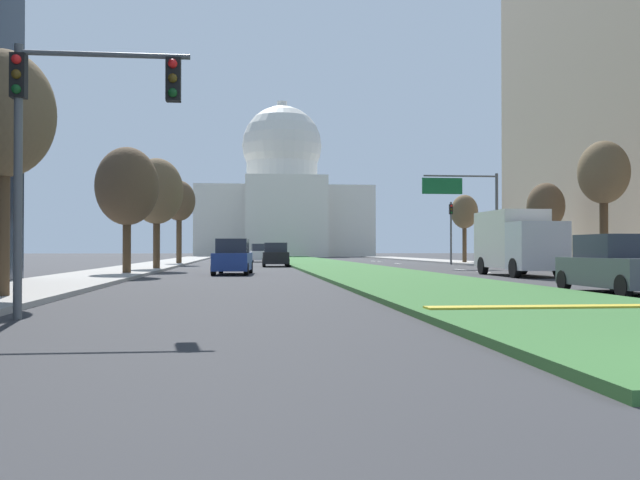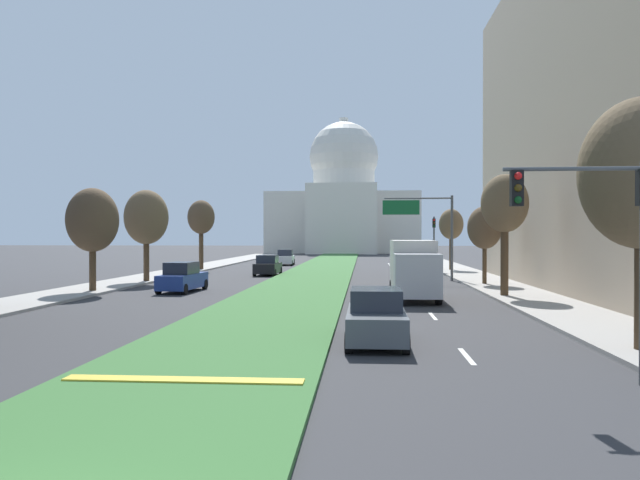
{
  "view_description": "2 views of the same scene",
  "coord_description": "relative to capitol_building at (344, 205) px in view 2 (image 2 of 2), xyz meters",
  "views": [
    {
      "loc": [
        -6.34,
        -5.56,
        1.33
      ],
      "look_at": [
        0.09,
        54.72,
        2.08
      ],
      "focal_mm": 39.1,
      "sensor_mm": 36.0,
      "label": 1
    },
    {
      "loc": [
        4.16,
        -5.67,
        3.51
      ],
      "look_at": [
        0.33,
        46.38,
        3.06
      ],
      "focal_mm": 33.79,
      "sensor_mm": 36.0,
      "label": 2
    }
  ],
  "objects": [
    {
      "name": "ground_plane",
      "position": [
        0.0,
        -57.76,
        -9.63
      ],
      "size": [
        260.0,
        260.0,
        0.0
      ],
      "primitive_type": "plane",
      "color": "#333335"
    },
    {
      "name": "grass_median",
      "position": [
        0.0,
        -63.61,
        -9.56
      ],
      "size": [
        6.22,
        105.28,
        0.14
      ],
      "primitive_type": "cube",
      "color": "#386B33",
      "rests_on": "ground_plane"
    },
    {
      "name": "median_curb_nose",
      "position": [
        0.0,
        -108.33,
        -9.47
      ],
      "size": [
        5.6,
        0.5,
        0.04
      ],
      "primitive_type": "cube",
      "color": "gold",
      "rests_on": "grass_median"
    },
    {
      "name": "lane_dashes_right",
      "position": [
        7.12,
        -74.98,
        -9.63
      ],
      "size": [
        0.16,
        57.82,
        0.01
      ],
      "color": "silver",
      "rests_on": "ground_plane"
    },
    {
      "name": "sidewalk_left",
      "position": [
        -13.12,
        -69.45,
        -9.56
      ],
      "size": [
        4.0,
        105.28,
        0.15
      ],
      "primitive_type": "cube",
      "color": "#9E9991",
      "rests_on": "ground_plane"
    },
    {
      "name": "sidewalk_right",
      "position": [
        13.12,
        -69.45,
        -9.56
      ],
      "size": [
        4.0,
        105.28,
        0.15
      ],
      "primitive_type": "cube",
      "color": "#9E9991",
      "rests_on": "ground_plane"
    },
    {
      "name": "capitol_building",
      "position": [
        0.0,
        0.0,
        0.0
      ],
      "size": [
        29.32,
        26.35,
        27.29
      ],
      "color": "silver",
      "rests_on": "ground_plane"
    },
    {
      "name": "traffic_light_near_right",
      "position": [
        9.78,
        -107.47,
        -5.84
      ],
      "size": [
        3.34,
        0.35,
        5.2
      ],
      "color": "#515456",
      "rests_on": "ground_plane"
    },
    {
      "name": "traffic_light_far_right",
      "position": [
        10.62,
        -65.5,
        -6.32
      ],
      "size": [
        0.28,
        0.35,
        5.2
      ],
      "color": "#515456",
      "rests_on": "ground_plane"
    },
    {
      "name": "overhead_guide_sign",
      "position": [
        8.86,
        -75.58,
        -5.0
      ],
      "size": [
        5.36,
        0.2,
        6.5
      ],
      "color": "#515456",
      "rests_on": "ground_plane"
    },
    {
      "name": "street_tree_left_mid",
      "position": [
        -12.16,
        -86.82,
        -5.27
      ],
      "size": [
        3.08,
        3.08,
        6.33
      ],
      "color": "#4C3823",
      "rests_on": "ground_plane"
    },
    {
      "name": "street_tree_right_mid",
      "position": [
        11.94,
        -87.86,
        -4.49
      ],
      "size": [
        2.59,
        2.59,
        6.88
      ],
      "color": "#4C3823",
      "rests_on": "ground_plane"
    },
    {
      "name": "street_tree_left_far",
      "position": [
        -11.69,
        -79.13,
        -4.88
      ],
      "size": [
        3.17,
        3.17,
        6.78
      ],
      "color": "#4C3823",
      "rests_on": "ground_plane"
    },
    {
      "name": "street_tree_right_far",
      "position": [
        12.43,
        -79.83,
        -5.67
      ],
      "size": [
        2.35,
        2.35,
        5.47
      ],
      "color": "#4C3823",
      "rests_on": "ground_plane"
    },
    {
      "name": "street_tree_left_distant",
      "position": [
        -11.78,
        -64.04,
        -4.49
      ],
      "size": [
        2.64,
        2.64,
        6.9
      ],
      "color": "#4C3823",
      "rests_on": "ground_plane"
    },
    {
      "name": "street_tree_right_distant",
      "position": [
        12.53,
        -63.16,
        -5.17
      ],
      "size": [
        2.34,
        2.34,
        6.0
      ],
      "color": "#4C3823",
      "rests_on": "ground_plane"
    },
    {
      "name": "sedan_lead_stopped",
      "position": [
        4.55,
        -102.37,
        -8.81
      ],
      "size": [
        1.92,
        4.43,
        1.75
      ],
      "color": "#4C5156",
      "rests_on": "ground_plane"
    },
    {
      "name": "sedan_midblock",
      "position": [
        -7.01,
        -85.64,
        -8.78
      ],
      "size": [
        2.1,
        4.64,
        1.83
      ],
      "color": "navy",
      "rests_on": "ground_plane"
    },
    {
      "name": "sedan_distant",
      "position": [
        -4.16,
        -70.39,
        -8.81
      ],
      "size": [
        1.99,
        4.15,
        1.76
      ],
      "color": "black",
      "rests_on": "ground_plane"
    },
    {
      "name": "sedan_far_horizon",
      "position": [
        -4.95,
        -52.71,
        -8.8
      ],
      "size": [
        2.05,
        4.21,
        1.8
      ],
      "color": "silver",
      "rests_on": "ground_plane"
    },
    {
      "name": "box_truck_delivery",
      "position": [
        6.84,
        -89.07,
        -7.96
      ],
      "size": [
        2.4,
        6.4,
        3.2
      ],
      "color": "#BCBCC1",
      "rests_on": "ground_plane"
    }
  ]
}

